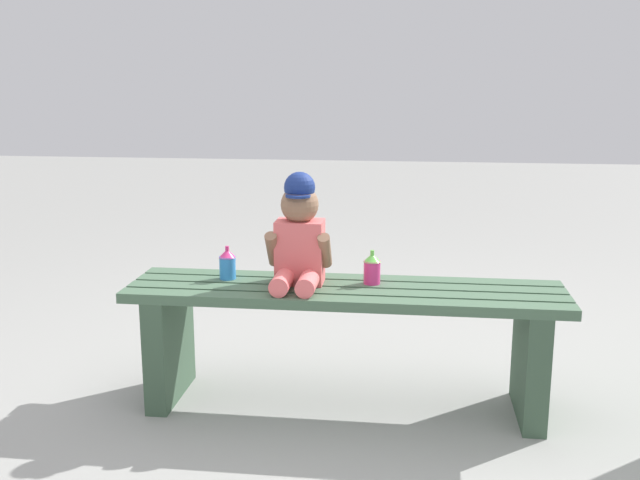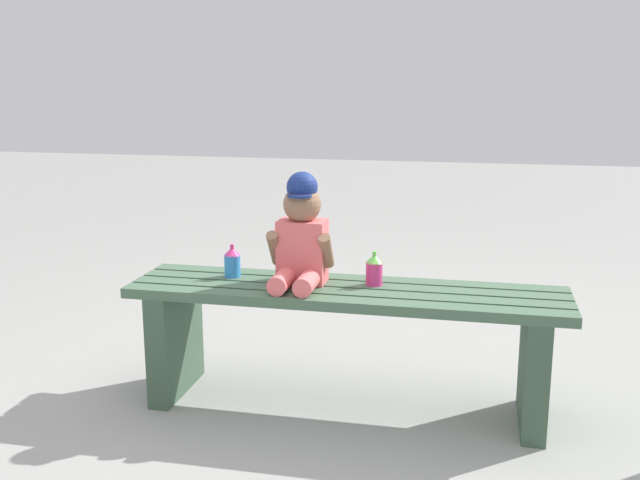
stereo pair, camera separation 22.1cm
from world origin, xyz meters
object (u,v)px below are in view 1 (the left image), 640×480
at_px(child_figure, 299,236).
at_px(sippy_cup_left, 227,263).
at_px(park_bench, 345,327).
at_px(sippy_cup_right, 372,268).

height_order(child_figure, sippy_cup_left, child_figure).
height_order(park_bench, child_figure, child_figure).
distance_m(park_bench, child_figure, 0.37).
bearing_deg(park_bench, child_figure, 173.77).
relative_size(park_bench, sippy_cup_right, 12.55).
relative_size(child_figure, sippy_cup_right, 3.26).
bearing_deg(child_figure, park_bench, -6.23).
xyz_separation_m(child_figure, sippy_cup_right, (0.26, 0.04, -0.12)).
relative_size(sippy_cup_left, sippy_cup_right, 1.00).
bearing_deg(park_bench, sippy_cup_left, 172.97).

